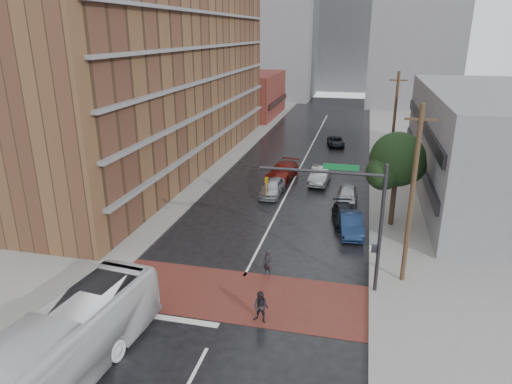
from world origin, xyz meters
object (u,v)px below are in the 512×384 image
Objects in this scene: pedestrian_b at (261,307)px; car_travel_a at (272,187)px; transit_bus at (54,356)px; suv_travel at (336,142)px; pedestrian_a at (268,263)px; car_travel_c at (282,171)px; car_parked_far at (347,195)px; car_travel_b at (320,175)px; car_parked_mid at (345,215)px; car_parked_near at (351,224)px.

car_travel_a is (-3.06, 17.91, -0.10)m from pedestrian_b.
pedestrian_b reaches higher than car_travel_a.
suv_travel is at bearing 85.67° from transit_bus.
pedestrian_a is 0.38× the size of suv_travel.
car_parked_far is (6.32, -5.18, -0.05)m from car_travel_c.
car_travel_c is (-3.60, 0.37, -0.00)m from car_travel_b.
transit_bus reaches higher than car_travel_a.
car_parked_mid is 1.00× the size of car_parked_far.
car_parked_near is 6.02m from car_parked_far.
transit_bus reaches higher than car_travel_c.
car_travel_c is at bearing 114.91° from car_parked_mid.
car_travel_b reaches higher than car_parked_mid.
car_parked_mid is (3.91, 8.86, -0.19)m from pedestrian_a.
car_travel_c is at bearing 91.37° from car_travel_a.
transit_bus is 6.93× the size of pedestrian_b.
suv_travel is at bearing 102.51° from pedestrian_a.
transit_bus is 2.69× the size of car_travel_a.
pedestrian_b is at bearing -113.13° from car_parked_mid.
car_travel_c reaches higher than car_travel_a.
transit_bus reaches higher than pedestrian_b.
car_travel_a is 6.38m from car_parked_far.
car_parked_near is at bearing -49.86° from car_travel_c.
car_parked_far is at bearing 88.61° from pedestrian_a.
car_parked_near is 1.05× the size of car_parked_mid.
suv_travel is (7.78, 43.47, -1.01)m from transit_bus.
pedestrian_b is 12.11m from car_parked_near.
car_parked_far is at bearing -93.07° from suv_travel.
car_parked_near reaches higher than car_parked_mid.
car_travel_c is (-3.02, 22.68, -0.06)m from pedestrian_b.
pedestrian_a is at bearing 109.18° from pedestrian_b.
car_travel_c reaches higher than car_parked_near.
car_travel_b is (7.34, 28.46, -0.82)m from transit_bus.
car_travel_b is 11.28m from car_parked_near.
car_travel_b reaches higher than car_parked_far.
suv_travel is 0.99× the size of car_parked_mid.
car_travel_a is at bearing 129.61° from car_parked_near.
transit_bus is 2.75× the size of car_parked_mid.
car_parked_mid is at bearing 97.85° from car_parked_near.
transit_bus reaches higher than car_travel_b.
transit_bus is 24.36m from car_travel_a.
pedestrian_a is at bearing -91.03° from car_travel_b.
car_parked_mid is (10.06, 19.50, -0.98)m from transit_bus.
transit_bus is at bearing -101.67° from car_travel_b.
pedestrian_a is at bearing -102.48° from suv_travel.
car_travel_a is 4.76m from car_travel_c.
car_travel_a is at bearing 175.95° from car_parked_far.
pedestrian_a is 0.37× the size of car_travel_a.
pedestrian_b is (6.76, 6.15, -0.76)m from transit_bus.
pedestrian_a is 17.85m from car_travel_b.
car_travel_c is at bearing 109.02° from pedestrian_b.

